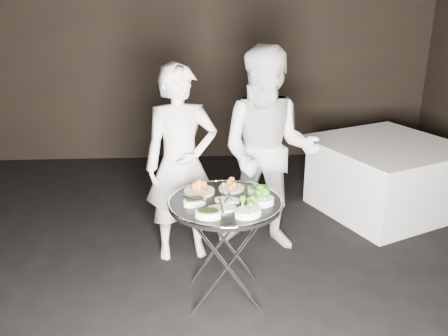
{
  "coord_description": "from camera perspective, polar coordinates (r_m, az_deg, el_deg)",
  "views": [
    {
      "loc": [
        -0.07,
        -2.68,
        2.09
      ],
      "look_at": [
        0.12,
        0.42,
        0.95
      ],
      "focal_mm": 38.0,
      "sensor_mm": 36.0,
      "label": 1
    }
  ],
  "objects": [
    {
      "name": "dining_table",
      "position": [
        5.03,
        18.71,
        -1.06
      ],
      "size": [
        1.27,
        1.27,
        0.72
      ],
      "rotation": [
        0.0,
        0.0,
        0.42
      ],
      "color": "white",
      "rests_on": "floor"
    },
    {
      "name": "floor",
      "position": [
        3.41,
        -1.65,
        -18.12
      ],
      "size": [
        6.0,
        7.0,
        0.05
      ],
      "primitive_type": "cube",
      "color": "black",
      "rests_on": "ground"
    },
    {
      "name": "wall_back",
      "position": [
        6.24,
        -2.9,
        14.66
      ],
      "size": [
        6.0,
        0.05,
        3.0
      ],
      "primitive_type": "cube",
      "color": "black",
      "rests_on": "floor"
    },
    {
      "name": "potato_plate_b",
      "position": [
        3.43,
        0.92,
        -2.12
      ],
      "size": [
        0.19,
        0.19,
        0.07
      ],
      "rotation": [
        0.0,
        0.0,
        -0.04
      ],
      "color": "beige",
      "rests_on": "serving_tray"
    },
    {
      "name": "greens_bowl",
      "position": [
        3.36,
        3.86,
        -2.6
      ],
      "size": [
        0.12,
        0.12,
        0.07
      ],
      "rotation": [
        0.0,
        0.0,
        0.19
      ],
      "color": "silver",
      "rests_on": "serving_tray"
    },
    {
      "name": "waiter_right",
      "position": [
        3.94,
        5.35,
        1.92
      ],
      "size": [
        0.98,
        0.84,
        1.73
      ],
      "primitive_type": "imported",
      "rotation": [
        0.0,
        0.0,
        -0.25
      ],
      "color": "silver",
      "rests_on": "floor"
    },
    {
      "name": "broccoli_bowl_a",
      "position": [
        3.19,
        4.43,
        -3.81
      ],
      "size": [
        0.21,
        0.17,
        0.08
      ],
      "rotation": [
        0.0,
        0.0,
        0.21
      ],
      "color": "silver",
      "rests_on": "serving_tray"
    },
    {
      "name": "waiter_left",
      "position": [
        3.82,
        -5.16,
        0.4
      ],
      "size": [
        0.64,
        0.47,
        1.61
      ],
      "primitive_type": "imported",
      "rotation": [
        0.0,
        0.0,
        0.16
      ],
      "color": "silver",
      "rests_on": "floor"
    },
    {
      "name": "asparagus_plate_a",
      "position": [
        3.23,
        0.39,
        -3.79
      ],
      "size": [
        0.19,
        0.14,
        0.04
      ],
      "rotation": [
        0.0,
        0.0,
        -0.24
      ],
      "color": "silver",
      "rests_on": "serving_tray"
    },
    {
      "name": "tray_stand",
      "position": [
        3.4,
        0.15,
        -9.37
      ],
      "size": [
        0.51,
        0.43,
        0.74
      ],
      "rotation": [
        0.0,
        0.0,
        -0.09
      ],
      "color": "silver",
      "rests_on": "floor"
    },
    {
      "name": "broccoli_bowl_b",
      "position": [
        3.02,
        2.92,
        -5.19
      ],
      "size": [
        0.22,
        0.19,
        0.08
      ],
      "rotation": [
        0.0,
        0.0,
        0.39
      ],
      "color": "silver",
      "rests_on": "serving_tray"
    },
    {
      "name": "potato_plate_a",
      "position": [
        3.37,
        -3.01,
        -2.42
      ],
      "size": [
        0.22,
        0.22,
        0.08
      ],
      "rotation": [
        0.0,
        0.0,
        -0.28
      ],
      "color": "beige",
      "rests_on": "serving_tray"
    },
    {
      "name": "spinach_bowl_a",
      "position": [
        3.18,
        -3.54,
        -3.99
      ],
      "size": [
        0.18,
        0.14,
        0.06
      ],
      "rotation": [
        0.0,
        0.0,
        0.31
      ],
      "color": "silver",
      "rests_on": "serving_tray"
    },
    {
      "name": "spinach_bowl_b",
      "position": [
        3.0,
        -1.95,
        -5.42
      ],
      "size": [
        0.19,
        0.14,
        0.07
      ],
      "rotation": [
        0.0,
        0.0,
        -0.19
      ],
      "color": "silver",
      "rests_on": "serving_tray"
    },
    {
      "name": "asparagus_plate_b",
      "position": [
        3.11,
        -0.29,
        -4.79
      ],
      "size": [
        0.2,
        0.12,
        0.04
      ],
      "rotation": [
        0.0,
        0.0,
        0.05
      ],
      "color": "silver",
      "rests_on": "serving_tray"
    },
    {
      "name": "serving_utensils",
      "position": [
        3.28,
        0.38,
        -2.72
      ],
      "size": [
        0.59,
        0.44,
        0.01
      ],
      "color": "silver",
      "rests_on": "serving_tray"
    },
    {
      "name": "serving_tray",
      "position": [
        3.24,
        0.16,
        -4.22
      ],
      "size": [
        0.79,
        0.79,
        0.04
      ],
      "color": "black",
      "rests_on": "tray_stand"
    }
  ]
}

